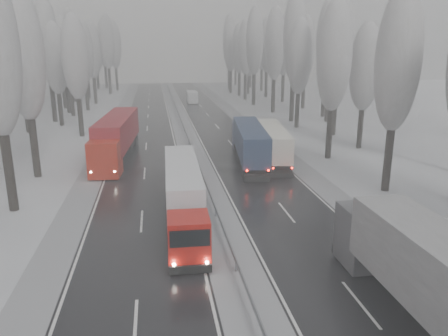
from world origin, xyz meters
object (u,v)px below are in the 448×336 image
object	(u,v)px
truck_blue_box	(249,141)
truck_red_white	(183,190)
truck_red_red	(116,135)
truck_grey_tarp	(448,287)
truck_cream_box	(272,140)
box_truck_distant	(192,97)

from	to	relation	value
truck_blue_box	truck_red_white	bearing A→B (deg)	-111.91
truck_blue_box	truck_red_red	world-z (taller)	truck_red_red
truck_grey_tarp	truck_red_red	bearing A→B (deg)	114.94
truck_cream_box	box_truck_distant	bearing A→B (deg)	102.35
box_truck_distant	truck_blue_box	bearing A→B (deg)	-88.34
truck_cream_box	truck_red_red	size ratio (longest dim) A/B	0.81
truck_red_white	truck_red_red	xyz separation A→B (m)	(-5.89, 18.09, 0.46)
truck_cream_box	truck_red_white	size ratio (longest dim) A/B	0.98
truck_cream_box	truck_red_white	bearing A→B (deg)	-116.70
truck_cream_box	box_truck_distant	size ratio (longest dim) A/B	2.16
truck_grey_tarp	truck_blue_box	bearing A→B (deg)	93.30
truck_red_red	box_truck_distant	bearing A→B (deg)	80.32
truck_grey_tarp	box_truck_distant	xyz separation A→B (m)	(-3.21, 80.52, -1.31)
truck_blue_box	truck_cream_box	xyz separation A→B (m)	(2.68, 0.83, -0.22)
truck_grey_tarp	truck_red_red	distance (m)	36.52
box_truck_distant	truck_red_white	world-z (taller)	truck_red_white
truck_blue_box	truck_grey_tarp	bearing A→B (deg)	-80.41
truck_red_red	truck_red_white	bearing A→B (deg)	-67.20
truck_red_white	truck_red_red	world-z (taller)	truck_red_red
truck_blue_box	truck_red_white	xyz separation A→B (m)	(-7.81, -14.55, -0.17)
truck_grey_tarp	truck_cream_box	bearing A→B (deg)	88.16
truck_grey_tarp	truck_blue_box	size ratio (longest dim) A/B	1.09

